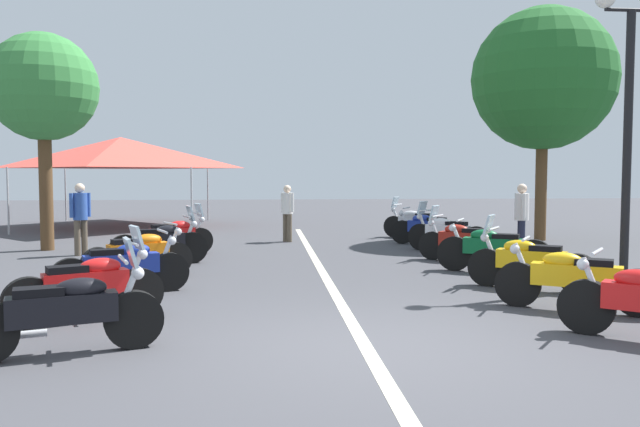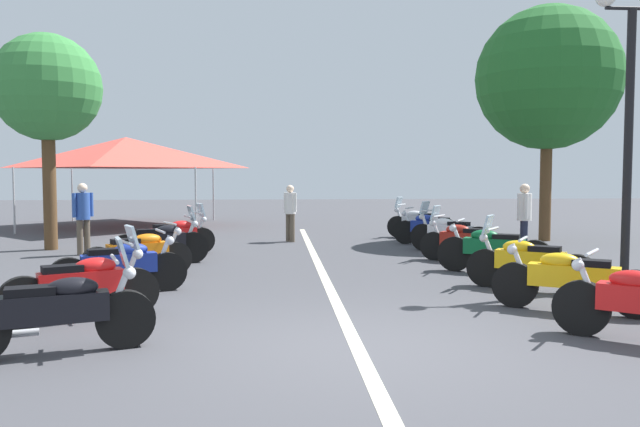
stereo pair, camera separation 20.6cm
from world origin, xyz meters
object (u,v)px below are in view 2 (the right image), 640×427
motorcycle_left_row_2 (121,266)px  bystander_2 (83,213)px  motorcycle_right_row_5 (449,233)px  street_lamp_twin_globe (630,84)px  motorcycle_right_row_7 (420,223)px  motorcycle_left_row_3 (139,253)px  bystander_1 (524,214)px  motorcycle_left_row_0 (57,311)px  bystander_0 (290,209)px  motorcycle_left_row_4 (161,242)px  event_tent (126,153)px  roadside_tree_1 (548,79)px  motorcycle_right_row_4 (464,241)px  motorcycle_right_row_3 (493,249)px  motorcycle_right_row_2 (528,262)px  motorcycle_right_row_6 (431,228)px  roadside_tree_0 (47,89)px  motorcycle_left_row_5 (175,235)px  motorcycle_right_row_1 (572,279)px  motorcycle_left_row_1 (84,285)px

motorcycle_left_row_2 → bystander_2: size_ratio=1.20×
motorcycle_right_row_5 → street_lamp_twin_globe: 5.81m
motorcycle_left_row_2 → motorcycle_right_row_7: 10.45m
motorcycle_left_row_3 → bystander_1: 8.51m
motorcycle_left_row_0 → street_lamp_twin_globe: bearing=3.1°
bystander_0 → bystander_2: bystander_2 is taller
motorcycle_left_row_2 → bystander_1: bystander_1 is taller
motorcycle_left_row_4 → event_tent: (9.87, 2.99, 2.18)m
roadside_tree_1 → street_lamp_twin_globe: bearing=165.9°
motorcycle_right_row_4 → roadside_tree_1: (4.13, -3.58, 4.07)m
motorcycle_right_row_3 → motorcycle_right_row_4: 1.51m
motorcycle_right_row_2 → event_tent: event_tent is taller
event_tent → motorcycle_right_row_7: bearing=-117.7°
motorcycle_left_row_2 → roadside_tree_1: bearing=14.0°
bystander_1 → motorcycle_right_row_6: bearing=-43.3°
motorcycle_right_row_6 → roadside_tree_0: (-0.30, 9.69, 3.51)m
motorcycle_left_row_3 → motorcycle_right_row_2: motorcycle_right_row_2 is taller
motorcycle_left_row_5 → motorcycle_right_row_1: motorcycle_left_row_5 is taller
motorcycle_left_row_2 → event_tent: event_tent is taller
motorcycle_left_row_0 → motorcycle_right_row_4: 8.98m
motorcycle_left_row_2 → motorcycle_right_row_6: (6.38, -6.51, 0.00)m
motorcycle_left_row_2 → motorcycle_left_row_3: size_ratio=1.09×
motorcycle_left_row_1 → motorcycle_left_row_5: 6.56m
street_lamp_twin_globe → event_tent: 17.19m
bystander_0 → bystander_2: bearing=171.1°
motorcycle_left_row_2 → bystander_1: bearing=4.4°
bystander_0 → bystander_2: (-2.52, 4.87, 0.06)m
motorcycle_right_row_3 → bystander_2: size_ratio=1.17×
motorcycle_right_row_2 → motorcycle_left_row_4: bearing=6.6°
motorcycle_left_row_3 → roadside_tree_1: (5.66, -10.06, 4.09)m
motorcycle_left_row_0 → motorcycle_right_row_6: (9.67, -6.35, -0.01)m
motorcycle_right_row_3 → motorcycle_right_row_7: bearing=-62.4°
motorcycle_right_row_1 → event_tent: (14.83, 9.38, 2.19)m
motorcycle_left_row_1 → bystander_0: bystander_0 is taller
motorcycle_left_row_3 → motorcycle_right_row_5: (3.21, -6.62, 0.03)m
motorcycle_left_row_3 → motorcycle_right_row_7: bearing=14.9°
motorcycle_left_row_3 → motorcycle_right_row_7: 9.31m
motorcycle_left_row_0 → motorcycle_right_row_7: motorcycle_right_row_7 is taller
motorcycle_right_row_4 → motorcycle_left_row_2: bearing=62.0°
motorcycle_left_row_3 → motorcycle_right_row_6: bearing=6.6°
motorcycle_left_row_0 → motorcycle_right_row_1: (1.57, -6.28, -0.01)m
motorcycle_left_row_2 → motorcycle_left_row_1: bearing=-113.3°
motorcycle_left_row_5 → bystander_1: size_ratio=1.10×
motorcycle_right_row_2 → motorcycle_right_row_7: size_ratio=0.99×
bystander_2 → event_tent: (8.15, 0.90, 1.67)m
motorcycle_left_row_3 → motorcycle_left_row_5: 3.21m
motorcycle_left_row_2 → motorcycle_right_row_3: (1.63, -6.52, 0.01)m
motorcycle_left_row_0 → motorcycle_left_row_4: bearing=71.6°
motorcycle_left_row_1 → roadside_tree_0: bearing=84.8°
motorcycle_right_row_7 → roadside_tree_0: (-2.02, 9.79, 3.50)m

